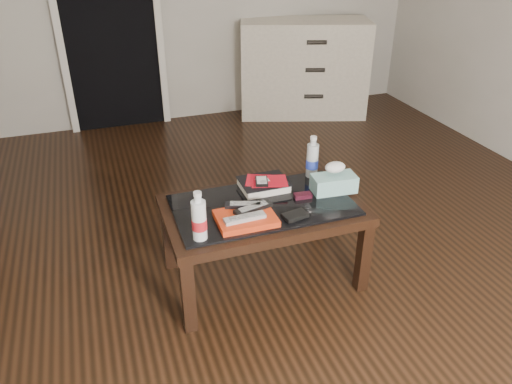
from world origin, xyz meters
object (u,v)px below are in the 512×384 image
at_px(dresser, 303,68).
at_px(water_bottle_left, 199,216).
at_px(water_bottle_right, 312,157).
at_px(tissue_box, 334,183).
at_px(coffee_table, 263,215).
at_px(textbook, 264,185).

height_order(dresser, water_bottle_left, dresser).
xyz_separation_m(water_bottle_right, tissue_box, (0.04, -0.20, -0.07)).
xyz_separation_m(coffee_table, water_bottle_left, (-0.37, -0.19, 0.18)).
height_order(water_bottle_right, tissue_box, water_bottle_right).
height_order(textbook, water_bottle_left, water_bottle_left).
height_order(water_bottle_left, tissue_box, water_bottle_left).
relative_size(water_bottle_left, water_bottle_right, 1.00).
height_order(coffee_table, water_bottle_right, water_bottle_right).
height_order(dresser, textbook, dresser).
height_order(coffee_table, dresser, dresser).
relative_size(dresser, water_bottle_left, 5.44).
bearing_deg(tissue_box, water_bottle_left, -160.66).
relative_size(coffee_table, water_bottle_left, 4.20).
xyz_separation_m(coffee_table, textbook, (0.06, 0.16, 0.09)).
bearing_deg(water_bottle_left, dresser, 57.29).
bearing_deg(water_bottle_right, dresser, 67.31).
xyz_separation_m(dresser, water_bottle_right, (-0.89, -2.13, 0.13)).
distance_m(dresser, water_bottle_right, 2.31).
relative_size(textbook, tissue_box, 1.09).
relative_size(dresser, tissue_box, 5.63).
bearing_deg(tissue_box, dresser, 74.43).
xyz_separation_m(coffee_table, dresser, (1.25, 2.33, 0.05)).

